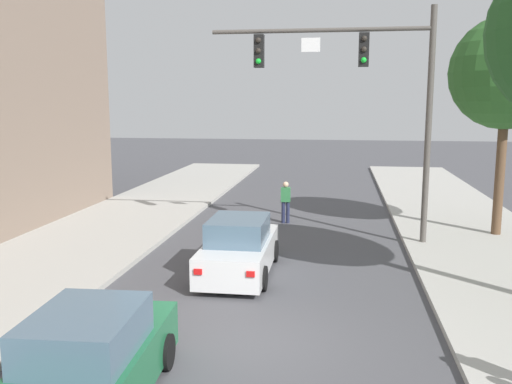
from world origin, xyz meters
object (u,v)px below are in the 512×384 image
(traffic_signal_mast, at_px, (365,81))
(pedestrian_crossing_road, at_px, (286,200))
(car_lead_white, at_px, (239,249))
(car_following_green, at_px, (90,364))
(street_tree_second, at_px, (507,73))

(traffic_signal_mast, height_order, pedestrian_crossing_road, traffic_signal_mast)
(traffic_signal_mast, height_order, car_lead_white, traffic_signal_mast)
(car_following_green, height_order, street_tree_second, street_tree_second)
(pedestrian_crossing_road, relative_size, street_tree_second, 0.22)
(car_lead_white, xyz_separation_m, street_tree_second, (8.11, 5.35, 4.91))
(car_lead_white, bearing_deg, pedestrian_crossing_road, 84.65)
(traffic_signal_mast, bearing_deg, car_lead_white, -131.66)
(traffic_signal_mast, xyz_separation_m, street_tree_second, (4.70, 1.51, 0.27))
(car_following_green, bearing_deg, pedestrian_crossing_road, 83.01)
(car_following_green, distance_m, street_tree_second, 16.13)
(street_tree_second, bearing_deg, pedestrian_crossing_road, 169.93)
(traffic_signal_mast, height_order, street_tree_second, traffic_signal_mast)
(traffic_signal_mast, xyz_separation_m, car_following_green, (-4.47, -10.82, -4.64))
(street_tree_second, bearing_deg, traffic_signal_mast, -162.13)
(pedestrian_crossing_road, bearing_deg, car_lead_white, -95.35)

